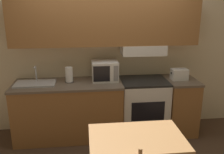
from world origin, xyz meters
TOP-DOWN VIEW (x-y plane):
  - ground_plane at (0.00, 0.00)m, footprint 16.00×16.00m
  - wall_back at (0.02, -0.07)m, footprint 5.25×0.38m
  - lower_counter_main at (-0.61, -0.33)m, footprint 1.66×0.67m
  - lower_counter_right_stub at (1.20, -0.33)m, footprint 0.47×0.67m
  - stove_range at (0.59, -0.31)m, footprint 0.73×0.63m
  - microwave at (-0.02, -0.22)m, footprint 0.40×0.38m
  - toaster at (1.15, -0.34)m, footprint 0.26×0.17m
  - sink_basin at (-1.09, -0.33)m, footprint 0.59×0.35m
  - paper_towel_roll at (-0.58, -0.28)m, footprint 0.13×0.13m
  - dining_table at (0.17, -1.77)m, footprint 0.97×0.65m

SIDE VIEW (x-z plane):
  - ground_plane at x=0.00m, z-range 0.00..0.00m
  - stove_range at x=0.59m, z-range 0.00..0.90m
  - lower_counter_main at x=-0.61m, z-range 0.00..0.90m
  - lower_counter_right_stub at x=1.20m, z-range 0.00..0.90m
  - dining_table at x=0.17m, z-range 0.25..1.02m
  - sink_basin at x=-1.09m, z-range 0.79..1.04m
  - toaster at x=1.15m, z-range 0.90..1.07m
  - paper_towel_roll at x=-0.58m, z-range 0.90..1.13m
  - microwave at x=-0.02m, z-range 0.90..1.20m
  - wall_back at x=0.02m, z-range 0.24..2.79m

